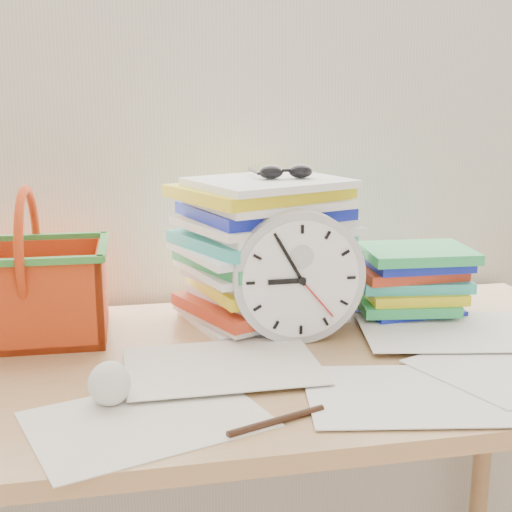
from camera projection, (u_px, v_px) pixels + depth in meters
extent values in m
cube|color=silver|center=(213.00, 22.00, 1.51)|extent=(4.00, 0.04, 2.70)
cube|color=silver|center=(215.00, 46.00, 1.50)|extent=(2.40, 0.01, 2.50)
cube|color=#A97F4F|center=(250.00, 364.00, 1.27)|extent=(1.40, 0.70, 0.03)
cylinder|color=#A97F4F|center=(484.00, 441.00, 1.77)|extent=(0.04, 0.04, 0.72)
cylinder|color=#B6B6B6|center=(298.00, 276.00, 1.32)|extent=(0.25, 0.05, 0.25)
sphere|color=white|center=(109.00, 383.00, 1.07)|extent=(0.07, 0.07, 0.07)
cylinder|color=black|center=(277.00, 421.00, 1.01)|extent=(0.15, 0.06, 0.01)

